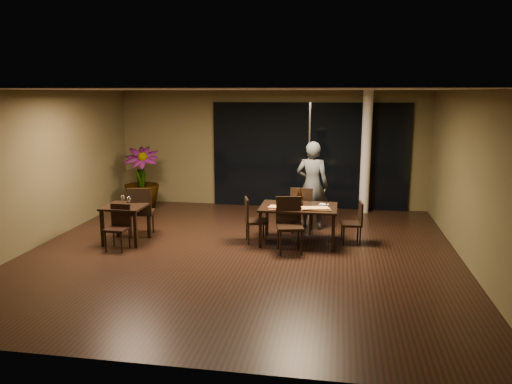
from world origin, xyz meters
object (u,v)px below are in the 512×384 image
object	(u,v)px
chair_side_near	(119,224)
chair_side_far	(141,209)
bottle_a	(298,198)
main_table	(299,210)
diner	(312,185)
chair_main_right	(355,220)
chair_main_near	(289,221)
chair_main_far	(302,208)
potted_plant	(141,179)
chair_main_left	(252,218)
bottle_c	(300,197)
side_table	(126,212)
bottle_b	(301,199)

from	to	relation	value
chair_side_near	chair_side_far	bearing A→B (deg)	85.18
chair_side_far	bottle_a	xyz separation A→B (m)	(3.23, 0.15, 0.31)
main_table	diner	bearing A→B (deg)	80.28
chair_side_near	diner	world-z (taller)	diner
chair_side_near	chair_main_right	bearing A→B (deg)	15.72
chair_main_near	bottle_a	bearing A→B (deg)	66.38
chair_main_far	potted_plant	world-z (taller)	potted_plant
chair_main_left	chair_side_near	bearing A→B (deg)	92.10
chair_main_near	bottle_c	xyz separation A→B (m)	(0.15, 0.64, 0.34)
bottle_a	chair_main_right	bearing A→B (deg)	4.39
main_table	side_table	xyz separation A→B (m)	(-3.40, -0.50, -0.05)
chair_main_right	chair_main_far	bearing A→B (deg)	-123.98
main_table	bottle_a	xyz separation A→B (m)	(-0.02, 0.06, 0.22)
bottle_c	bottle_a	bearing A→B (deg)	-130.75
main_table	chair_side_far	world-z (taller)	chair_side_far
side_table	chair_main_near	world-z (taller)	chair_main_near
chair_main_far	chair_side_far	distance (m)	3.36
side_table	chair_side_far	world-z (taller)	chair_side_far
main_table	bottle_a	bearing A→B (deg)	107.77
chair_main_right	bottle_a	world-z (taller)	bottle_a
main_table	potted_plant	world-z (taller)	potted_plant
bottle_b	chair_side_near	bearing A→B (deg)	-164.94
bottle_b	chair_main_left	bearing A→B (deg)	-174.97
chair_main_far	bottle_c	world-z (taller)	bottle_c
chair_main_far	chair_side_far	world-z (taller)	chair_side_far
chair_main_left	bottle_c	world-z (taller)	bottle_c
main_table	chair_main_far	size ratio (longest dim) A/B	1.50
bottle_b	bottle_c	distance (m)	0.13
diner	bottle_a	distance (m)	1.12
chair_main_right	potted_plant	xyz separation A→B (m)	(-5.30, 2.11, 0.32)
main_table	bottle_b	bearing A→B (deg)	-15.49
chair_main_near	bottle_c	size ratio (longest dim) A/B	3.04
potted_plant	bottle_c	size ratio (longest dim) A/B	4.68
main_table	chair_main_left	xyz separation A→B (m)	(-0.91, -0.10, -0.17)
chair_main_right	chair_side_far	size ratio (longest dim) A/B	0.81
potted_plant	bottle_b	distance (m)	4.81
bottle_a	bottle_c	world-z (taller)	bottle_c
chair_side_near	bottle_c	bearing A→B (deg)	19.26
main_table	chair_main_near	xyz separation A→B (m)	(-0.13, -0.54, -0.10)
chair_main_left	chair_main_right	bearing A→B (deg)	-99.87
potted_plant	chair_main_right	bearing A→B (deg)	-21.70
chair_main_near	chair_side_far	xyz separation A→B (m)	(-3.12, 0.44, 0.01)
main_table	bottle_a	distance (m)	0.23
chair_main_near	bottle_c	world-z (taller)	bottle_c
potted_plant	bottle_b	world-z (taller)	potted_plant
chair_side_near	bottle_a	distance (m)	3.50
chair_side_near	bottle_c	distance (m)	3.56
chair_main_far	potted_plant	bearing A→B (deg)	-17.53
chair_side_far	potted_plant	distance (m)	2.53
side_table	chair_main_left	world-z (taller)	chair_main_left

